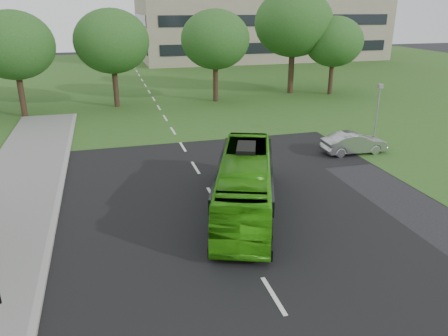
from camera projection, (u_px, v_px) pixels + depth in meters
name	position (u px, v px, depth m)	size (l,w,h in m)	color
ground	(253.00, 262.00, 15.56)	(160.00, 160.00, 0.00)	black
street_surfaces	(159.00, 116.00, 36.02)	(120.00, 120.00, 0.15)	black
tree_park_a	(14.00, 45.00, 34.12)	(6.28, 6.28, 8.35)	black
tree_park_b	(112.00, 41.00, 37.51)	(6.44, 6.44, 8.44)	black
tree_park_c	(215.00, 40.00, 39.78)	(6.29, 6.29, 8.36)	black
tree_park_d	(294.00, 23.00, 43.22)	(7.76, 7.76, 10.26)	black
tree_park_e	(334.00, 42.00, 43.22)	(5.77, 5.77, 7.70)	black
bus	(245.00, 184.00, 19.05)	(2.15, 9.20, 2.56)	#32970F
sedan	(354.00, 143.00, 26.84)	(1.39, 3.98, 1.31)	#9D9DA1
camera_pole	(378.00, 105.00, 28.70)	(0.34, 0.30, 3.83)	gray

